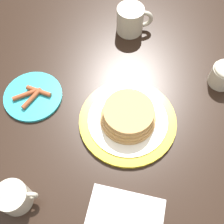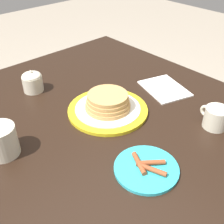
% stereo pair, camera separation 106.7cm
% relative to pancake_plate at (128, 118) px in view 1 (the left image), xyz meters
% --- Properties ---
extents(ground_plane, '(8.00, 8.00, 0.00)m').
position_rel_pancake_plate_xyz_m(ground_plane, '(-0.00, 0.05, -0.77)').
color(ground_plane, gray).
extents(dining_table, '(1.15, 1.09, 0.74)m').
position_rel_pancake_plate_xyz_m(dining_table, '(-0.00, 0.05, -0.14)').
color(dining_table, black).
rests_on(dining_table, ground_plane).
extents(pancake_plate, '(0.28, 0.28, 0.07)m').
position_rel_pancake_plate_xyz_m(pancake_plate, '(0.00, 0.00, 0.00)').
color(pancake_plate, gold).
rests_on(pancake_plate, dining_table).
extents(side_plate_bacon, '(0.18, 0.18, 0.02)m').
position_rel_pancake_plate_xyz_m(side_plate_bacon, '(-0.28, 0.11, -0.02)').
color(side_plate_bacon, '#2DADBC').
rests_on(side_plate_bacon, dining_table).
extents(coffee_mug, '(0.13, 0.09, 0.09)m').
position_rel_pancake_plate_xyz_m(coffee_mug, '(0.05, 0.37, 0.02)').
color(coffee_mug, beige).
rests_on(coffee_mug, dining_table).
extents(creamer_pitcher, '(0.11, 0.08, 0.08)m').
position_rel_pancake_plate_xyz_m(creamer_pitcher, '(-0.30, -0.20, 0.01)').
color(creamer_pitcher, beige).
rests_on(creamer_pitcher, dining_table).
extents(sugar_bowl, '(0.08, 0.08, 0.09)m').
position_rel_pancake_plate_xyz_m(sugar_bowl, '(0.31, 0.12, 0.02)').
color(sugar_bowl, beige).
rests_on(sugar_bowl, dining_table).
extents(napkin, '(0.22, 0.19, 0.01)m').
position_rel_pancake_plate_xyz_m(napkin, '(-0.04, -0.27, -0.02)').
color(napkin, white).
rests_on(napkin, dining_table).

